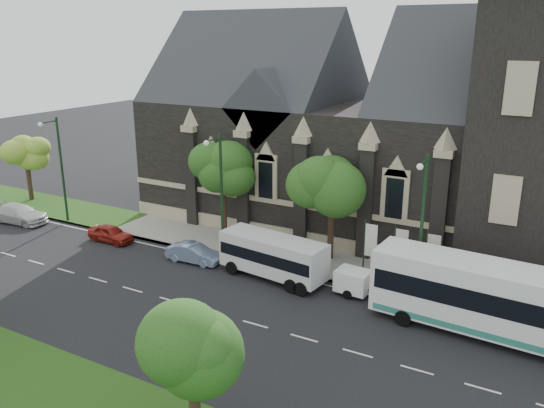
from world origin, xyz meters
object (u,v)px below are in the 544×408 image
Objects in this scene: tree_walk_far at (29,154)px; sedan at (194,253)px; street_lamp_mid at (220,189)px; street_lamp_far at (59,164)px; banner_flag_right at (430,254)px; banner_flag_left at (368,243)px; car_far_red at (111,233)px; banner_flag_center at (399,249)px; street_lamp_near at (421,221)px; car_far_white at (19,214)px; tree_walk_right at (337,181)px; shuttle_bus at (273,255)px; tree_park_east at (199,346)px; tour_coach at (504,302)px; tree_walk_left at (227,167)px; box_trailer at (353,281)px.

tree_walk_far reaches higher than sedan.
street_lamp_far is at bearing 180.00° from street_lamp_mid.
sedan is at bearing -11.75° from tree_walk_far.
banner_flag_left is at bearing 180.00° from banner_flag_right.
banner_flag_center is at bearing -81.28° from car_far_red.
banner_flag_left is 1.00× the size of banner_flag_right.
street_lamp_near is 1.69× the size of car_far_white.
tree_walk_right is at bearing 8.86° from street_lamp_far.
street_lamp_mid is at bearing 180.00° from street_lamp_near.
tree_walk_right is 31.06m from tree_walk_far.
tree_walk_far is at bearing 178.23° from banner_flag_right.
shuttle_bus is at bearing -149.53° from banner_flag_left.
tree_park_east is 33.28m from car_far_white.
tree_park_east is 18.58m from banner_flag_center.
street_lamp_far is 2.25× the size of banner_flag_right.
banner_flag_center is (28.29, 1.91, -2.73)m from street_lamp_far.
banner_flag_right is 0.53× the size of shuttle_bus.
street_lamp_near reaches higher than banner_flag_center.
tour_coach is at bearing -91.52° from car_far_red.
shuttle_bus is at bearing -90.13° from sedan.
tour_coach is (20.85, -5.76, -3.57)m from tree_walk_left.
tree_walk_left is at bearing 2.31° from sedan.
banner_flag_left is at bearing 10.50° from street_lamp_mid.
banner_flag_left is at bearing -76.60° from sedan.
banner_flag_left is (34.11, -1.18, -2.24)m from tree_walk_far.
tour_coach is 8.83m from box_trailer.
tree_park_east is 16.99m from tour_coach.
tour_coach is (11.84, -5.77, -3.66)m from tree_walk_right.
street_lamp_mid is at bearing 173.00° from shuttle_bus.
tree_walk_far is 34.20m from banner_flag_left.
box_trailer is at bearing 89.18° from tree_park_east.
car_far_white is at bearing 153.91° from tree_park_east.
street_lamp_near is (37.82, -3.08, 0.49)m from tree_walk_far.
street_lamp_mid is 20.08m from car_far_white.
sedan is at bearing -173.10° from box_trailer.
box_trailer is at bearing -88.72° from car_far_red.
street_lamp_near is 3.74m from banner_flag_center.
sedan is 0.76× the size of car_far_white.
sedan reaches higher than car_far_red.
banner_flag_left is 9.66m from tour_coach.
tree_walk_right is at bearing 150.90° from banner_flag_left.
tree_walk_right is 0.87× the size of street_lamp_far.
tree_walk_left is 13.90m from box_trailer.
street_lamp_near is 3.01× the size of box_trailer.
street_lamp_mid is at bearing -41.64° from sedan.
car_far_white is at bearing -172.76° from banner_flag_left.
tree_park_east is 1.56× the size of sedan.
tour_coach is at bearing -3.51° from street_lamp_far.
tour_coach is 20.38m from sedan.
tree_walk_far is 1.57× the size of banner_flag_left.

